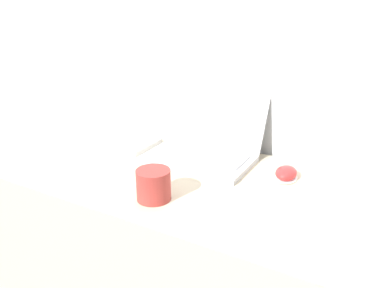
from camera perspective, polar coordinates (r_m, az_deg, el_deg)
The scene contains 6 objects.
wall_back at distance 1.43m, azimuth 7.72°, elevation 18.53°, with size 7.00×0.04×2.50m.
desk at distance 1.44m, azimuth 0.45°, elevation -18.94°, with size 1.42×0.63×0.76m.
laptop at distance 1.39m, azimuth 2.08°, elevation 0.13°, with size 0.38×0.33×0.23m.
drink_cup at distance 1.10m, azimuth -5.89°, elevation -6.11°, with size 0.10×0.10×0.09m.
computer_mouse at distance 1.26m, azimuth 14.14°, elevation -4.41°, with size 0.07×0.10×0.04m.
external_keyboard at distance 1.58m, azimuth -11.87°, elevation 0.64°, with size 0.36×0.18×0.02m.
Camera 1 is at (0.53, -0.66, 1.30)m, focal length 35.00 mm.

